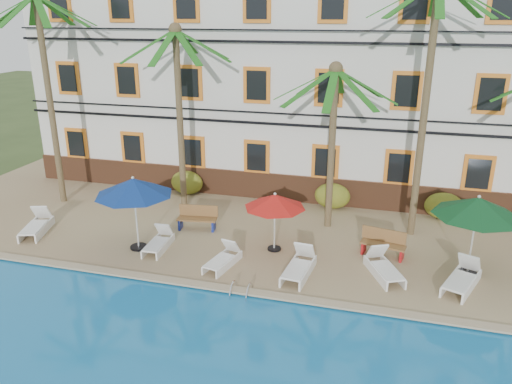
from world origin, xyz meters
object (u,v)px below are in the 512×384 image
(palm_c, at_px, (333,122))
(umbrella_blue, at_px, (134,187))
(lounger_d, at_px, (299,266))
(umbrella_green, at_px, (478,207))
(bench_left, at_px, (197,217))
(bench_right, at_px, (384,243))
(palm_b, at_px, (178,93))
(lounger_e, at_px, (384,267))
(umbrella_red, at_px, (275,201))
(pool_ladder, at_px, (241,293))
(palm_a, at_px, (46,72))
(lounger_c, at_px, (223,259))
(lounger_f, at_px, (462,279))
(lounger_b, at_px, (159,242))
(palm_d, at_px, (428,78))
(lounger_a, at_px, (37,225))

(palm_c, xyz_separation_m, umbrella_blue, (-6.18, -3.74, -1.84))
(lounger_d, bearing_deg, umbrella_green, 15.72)
(bench_left, distance_m, bench_right, 6.97)
(palm_b, height_order, lounger_e, palm_b)
(umbrella_blue, height_order, umbrella_red, umbrella_blue)
(lounger_d, xyz_separation_m, pool_ladder, (-1.43, -1.57, -0.29))
(palm_c, relative_size, lounger_e, 3.22)
(palm_a, xyz_separation_m, umbrella_red, (10.10, -2.21, -3.76))
(lounger_c, distance_m, lounger_f, 7.43)
(umbrella_blue, relative_size, pool_ladder, 3.59)
(bench_right, bearing_deg, lounger_e, -87.52)
(umbrella_blue, distance_m, bench_left, 3.12)
(palm_b, height_order, umbrella_red, palm_b)
(umbrella_red, relative_size, lounger_b, 1.25)
(palm_b, height_order, lounger_b, palm_b)
(palm_b, distance_m, pool_ladder, 8.95)
(lounger_b, distance_m, lounger_c, 2.65)
(palm_b, height_order, palm_c, palm_b)
(palm_b, relative_size, palm_d, 0.82)
(umbrella_blue, xyz_separation_m, bench_right, (8.34, 1.72, -1.81))
(palm_d, xyz_separation_m, umbrella_blue, (-9.29, -3.83, -3.49))
(umbrella_blue, bearing_deg, lounger_b, 11.19)
(umbrella_red, distance_m, lounger_e, 4.14)
(lounger_a, xyz_separation_m, pool_ladder, (8.72, -2.13, -0.29))
(lounger_e, bearing_deg, lounger_b, -178.86)
(palm_b, height_order, lounger_c, palm_b)
(palm_c, relative_size, lounger_d, 3.17)
(lounger_e, height_order, bench_left, bench_left)
(palm_a, distance_m, lounger_a, 6.26)
(palm_a, height_order, bench_right, palm_a)
(palm_c, relative_size, bench_left, 4.03)
(palm_d, bearing_deg, palm_a, -178.20)
(bench_left, bearing_deg, palm_b, 125.01)
(palm_b, bearing_deg, umbrella_red, -32.61)
(palm_c, distance_m, umbrella_green, 5.78)
(umbrella_green, height_order, lounger_e, umbrella_green)
(lounger_a, xyz_separation_m, bench_left, (5.72, 1.94, 0.17))
(palm_a, relative_size, bench_left, 5.64)
(lounger_a, relative_size, lounger_e, 1.05)
(bench_left, bearing_deg, lounger_c, -53.32)
(umbrella_red, distance_m, bench_right, 3.97)
(bench_left, bearing_deg, umbrella_blue, -122.90)
(umbrella_blue, bearing_deg, pool_ladder, -23.86)
(lounger_e, distance_m, lounger_f, 2.31)
(lounger_a, xyz_separation_m, lounger_f, (15.05, -0.01, 0.00))
(palm_a, height_order, umbrella_green, palm_a)
(umbrella_red, distance_m, lounger_b, 4.35)
(lounger_c, distance_m, lounger_e, 5.15)
(lounger_a, distance_m, lounger_e, 12.74)
(lounger_a, bearing_deg, palm_a, 109.22)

